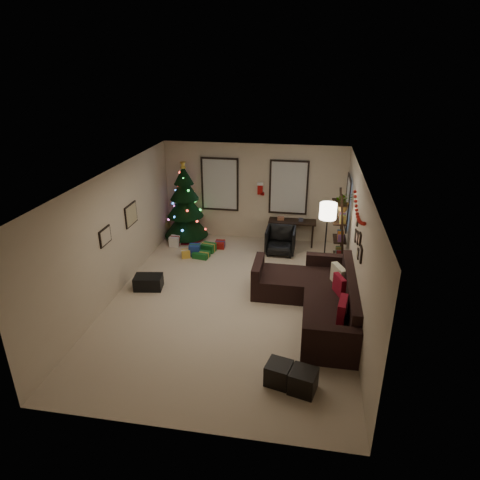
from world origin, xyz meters
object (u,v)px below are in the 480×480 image
object	(u,v)px
christmas_tree	(185,207)
sofa	(317,298)
desk	(292,223)
desk_chair	(280,241)
bookshelf	(341,234)

from	to	relation	value
christmas_tree	sofa	distance (m)	4.97
desk	christmas_tree	bearing A→B (deg)	-178.33
christmas_tree	desk	xyz separation A→B (m)	(2.99, 0.09, -0.34)
christmas_tree	desk	size ratio (longest dim) A/B	1.79
christmas_tree	desk_chair	world-z (taller)	christmas_tree
bookshelf	sofa	bearing A→B (deg)	-104.48
christmas_tree	sofa	size ratio (longest dim) A/B	0.76
desk	bookshelf	distance (m)	1.91
bookshelf	christmas_tree	bearing A→B (deg)	161.99
sofa	desk	distance (m)	3.44
desk	bookshelf	size ratio (longest dim) A/B	0.64
sofa	bookshelf	size ratio (longest dim) A/B	1.51
desk	desk_chair	bearing A→B (deg)	-112.03
sofa	desk	world-z (taller)	sofa
desk_chair	desk	bearing A→B (deg)	68.95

